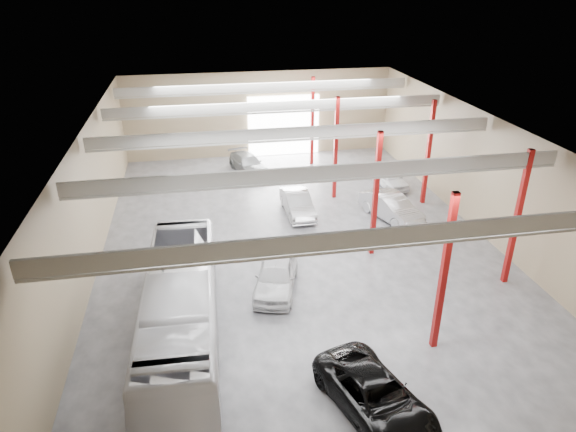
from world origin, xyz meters
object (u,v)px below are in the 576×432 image
object	(u,v)px
car_right_near	(391,207)
coach_bus	(181,311)
car_row_a	(276,275)
car_right_far	(390,178)
car_row_c	(248,164)
black_sedan	(375,396)
car_row_b	(297,204)

from	to	relation	value
car_right_near	coach_bus	bearing A→B (deg)	-160.88
car_row_a	car_right_far	world-z (taller)	car_row_a
coach_bus	car_right_near	xyz separation A→B (m)	(12.93, 10.00, -0.89)
car_row_a	car_row_c	xyz separation A→B (m)	(0.49, 16.59, -0.12)
black_sedan	car_row_a	xyz separation A→B (m)	(-2.16, 8.41, 0.06)
coach_bus	car_row_a	world-z (taller)	coach_bus
coach_bus	car_right_far	distance (m)	21.23
black_sedan	car_right_far	size ratio (longest dim) A/B	1.37
car_row_b	car_row_c	xyz separation A→B (m)	(-2.26, 8.27, -0.06)
black_sedan	car_row_a	distance (m)	8.68
coach_bus	car_row_a	bearing A→B (deg)	39.20
car_right_near	car_row_c	bearing A→B (deg)	109.90
car_row_c	car_right_near	bearing A→B (deg)	-66.99
car_right_far	car_row_b	bearing A→B (deg)	-162.74
car_row_a	car_row_c	bearing A→B (deg)	104.28
car_row_b	car_right_far	distance (m)	8.31
car_row_b	car_right_far	xyz separation A→B (m)	(7.55, 3.47, -0.08)
car_row_a	car_right_far	distance (m)	15.66
black_sedan	car_row_c	size ratio (longest dim) A/B	1.13
car_row_c	car_row_b	bearing A→B (deg)	-90.22
car_row_a	car_right_far	xyz separation A→B (m)	(10.30, 11.79, -0.14)
coach_bus	car_row_b	size ratio (longest dim) A/B	2.71
coach_bus	black_sedan	world-z (taller)	coach_bus
black_sedan	coach_bus	bearing A→B (deg)	126.07
car_row_b	car_right_far	world-z (taller)	car_row_b
coach_bus	car_row_c	world-z (taller)	coach_bus
coach_bus	car_row_a	distance (m)	5.70
car_row_b	car_right_near	xyz separation A→B (m)	(5.70, -1.73, 0.06)
car_row_b	car_right_far	size ratio (longest dim) A/B	1.15
coach_bus	black_sedan	xyz separation A→B (m)	(6.65, -5.00, -0.95)
car_row_a	car_row_c	size ratio (longest dim) A/B	1.00
car_row_b	car_row_a	bearing A→B (deg)	-109.78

